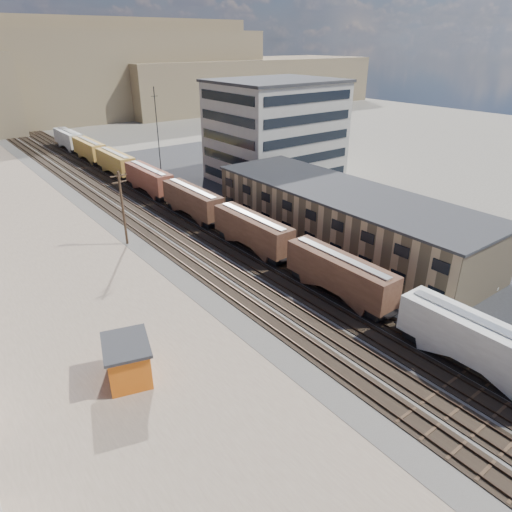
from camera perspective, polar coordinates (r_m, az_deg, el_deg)
ground at (r=40.45m, az=22.48°, el=-14.96°), size 300.00×300.00×0.00m
ballast_bed at (r=73.88m, az=-12.16°, el=5.13°), size 18.00×200.00×0.06m
dirt_yard at (r=59.45m, az=-25.17°, el=-1.96°), size 24.00×180.00×0.03m
asphalt_lot at (r=74.47m, az=8.61°, el=5.58°), size 26.00×120.00×0.04m
rail_tracks at (r=73.64m, az=-12.54°, el=5.10°), size 11.40×200.00×0.24m
freight_train at (r=77.20m, az=-10.82°, el=8.30°), size 3.00×119.74×4.46m
warehouse at (r=62.02m, az=10.83°, el=4.89°), size 12.40×40.40×7.25m
office_tower at (r=90.20m, az=2.42°, el=15.39°), size 22.60×18.60×18.45m
utility_pole_north at (r=62.09m, az=-16.33°, el=5.94°), size 2.20×0.32×10.00m
radio_mast at (r=82.68m, az=-12.09°, el=13.85°), size 1.20×0.16×18.00m
maintenance_shed at (r=38.78m, az=-15.73°, el=-12.44°), size 4.76×5.47×3.40m
parked_car_white at (r=57.13m, az=26.18°, el=-2.43°), size 2.18×4.75×1.51m
parked_car_blue at (r=77.80m, az=8.06°, el=7.08°), size 6.06×5.40×1.56m
parked_car_far at (r=95.23m, az=2.94°, el=10.66°), size 2.26×4.49×1.47m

